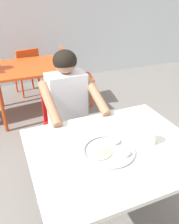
# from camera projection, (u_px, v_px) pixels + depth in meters

# --- Properties ---
(table_foreground) EXTENTS (1.10, 0.89, 0.74)m
(table_foreground) POSITION_uv_depth(u_px,v_px,m) (114.00, 156.00, 1.51)
(table_foreground) COLOR silver
(table_foreground) RESTS_ON ground
(thali_tray) EXTENTS (0.33, 0.33, 0.03)m
(thali_tray) POSITION_uv_depth(u_px,v_px,m) (109.00, 151.00, 1.43)
(thali_tray) COLOR #B7BABF
(thali_tray) RESTS_ON table_foreground
(drinking_cup) EXTENTS (0.08, 0.08, 0.10)m
(drinking_cup) POSITION_uv_depth(u_px,v_px,m) (150.00, 137.00, 1.49)
(drinking_cup) COLOR white
(drinking_cup) RESTS_ON table_foreground
(chair_foreground) EXTENTS (0.39, 0.45, 0.82)m
(chair_foreground) POSITION_uv_depth(u_px,v_px,m) (64.00, 120.00, 2.30)
(chair_foreground) COLOR red
(chair_foreground) RESTS_ON ground
(diner_foreground) EXTENTS (0.50, 0.56, 1.21)m
(diner_foreground) POSITION_uv_depth(u_px,v_px,m) (70.00, 108.00, 2.01)
(diner_foreground) COLOR #393939
(diner_foreground) RESTS_ON ground
(table_background_red) EXTENTS (0.94, 0.89, 0.72)m
(table_background_red) POSITION_uv_depth(u_px,v_px,m) (28.00, 71.00, 3.12)
(table_background_red) COLOR #E04C19
(table_background_red) RESTS_ON ground
(chair_red_right) EXTENTS (0.50, 0.48, 0.88)m
(chair_red_right) POSITION_uv_depth(u_px,v_px,m) (72.00, 74.00, 3.42)
(chair_red_right) COLOR #E34719
(chair_red_right) RESTS_ON ground
(chair_red_far) EXTENTS (0.47, 0.47, 0.80)m
(chair_red_far) POSITION_uv_depth(u_px,v_px,m) (27.00, 68.00, 3.78)
(chair_red_far) COLOR #E04819
(chair_red_far) RESTS_ON ground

